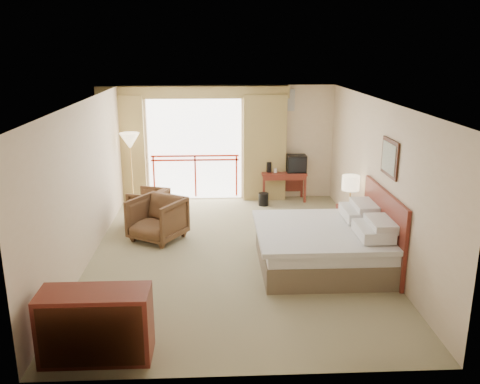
{
  "coord_description": "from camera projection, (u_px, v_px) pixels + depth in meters",
  "views": [
    {
      "loc": [
        -0.3,
        -8.4,
        3.58
      ],
      "look_at": [
        0.13,
        0.4,
        1.03
      ],
      "focal_mm": 38.0,
      "sensor_mm": 36.0,
      "label": 1
    }
  ],
  "objects": [
    {
      "name": "wall_left",
      "position": [
        86.0,
        182.0,
        8.58
      ],
      "size": [
        0.0,
        7.0,
        7.0
      ],
      "primitive_type": "plane",
      "rotation": [
        1.57,
        0.0,
        1.57
      ],
      "color": "beige",
      "rests_on": "ground"
    },
    {
      "name": "wall_front",
      "position": [
        246.0,
        266.0,
        5.33
      ],
      "size": [
        5.0,
        0.0,
        5.0
      ],
      "primitive_type": "plane",
      "rotation": [
        -1.57,
        0.0,
        0.0
      ],
      "color": "beige",
      "rests_on": "ground"
    },
    {
      "name": "framed_art",
      "position": [
        390.0,
        158.0,
        8.09
      ],
      "size": [
        0.04,
        0.72,
        0.6
      ],
      "color": "black",
      "rests_on": "wall_right"
    },
    {
      "name": "wall_right",
      "position": [
        377.0,
        179.0,
        8.81
      ],
      "size": [
        0.0,
        7.0,
        7.0
      ],
      "primitive_type": "plane",
      "rotation": [
        1.57,
        0.0,
        -1.57
      ],
      "color": "beige",
      "rests_on": "ground"
    },
    {
      "name": "floor",
      "position": [
        234.0,
        253.0,
        9.07
      ],
      "size": [
        7.0,
        7.0,
        0.0
      ],
      "primitive_type": "plane",
      "color": "gray",
      "rests_on": "ground"
    },
    {
      "name": "wall_back",
      "position": [
        228.0,
        143.0,
        12.05
      ],
      "size": [
        5.0,
        0.0,
        5.0
      ],
      "primitive_type": "plane",
      "rotation": [
        1.57,
        0.0,
        0.0
      ],
      "color": "beige",
      "rests_on": "ground"
    },
    {
      "name": "ceiling",
      "position": [
        233.0,
        101.0,
        8.32
      ],
      "size": [
        7.0,
        7.0,
        0.0
      ],
      "primitive_type": "plane",
      "rotation": [
        3.14,
        0.0,
        0.0
      ],
      "color": "white",
      "rests_on": "wall_back"
    },
    {
      "name": "book",
      "position": [
        139.0,
        202.0,
        10.18
      ],
      "size": [
        0.26,
        0.3,
        0.02
      ],
      "primitive_type": "imported",
      "rotation": [
        0.0,
        0.0,
        0.35
      ],
      "color": "white",
      "rests_on": "side_table"
    },
    {
      "name": "dresser",
      "position": [
        96.0,
        325.0,
        5.94
      ],
      "size": [
        1.28,
        0.55,
        0.86
      ],
      "rotation": [
        0.0,
        0.0,
        0.07
      ],
      "color": "maroon",
      "rests_on": "floor"
    },
    {
      "name": "nightstand",
      "position": [
        349.0,
        222.0,
        9.78
      ],
      "size": [
        0.43,
        0.51,
        0.6
      ],
      "primitive_type": "cube",
      "rotation": [
        0.0,
        0.0,
        0.03
      ],
      "color": "maroon",
      "rests_on": "floor"
    },
    {
      "name": "bed",
      "position": [
        325.0,
        245.0,
        8.46
      ],
      "size": [
        2.13,
        2.06,
        0.97
      ],
      "color": "brown",
      "rests_on": "floor"
    },
    {
      "name": "armchair_near",
      "position": [
        158.0,
        239.0,
        9.74
      ],
      "size": [
        1.22,
        1.23,
        0.82
      ],
      "primitive_type": "imported",
      "rotation": [
        0.0,
        0.0,
        -0.55
      ],
      "color": "#4E321E",
      "rests_on": "floor"
    },
    {
      "name": "valance",
      "position": [
        193.0,
        92.0,
        11.56
      ],
      "size": [
        4.4,
        0.22,
        0.28
      ],
      "primitive_type": "cube",
      "color": "#96804C",
      "rests_on": "wall_back"
    },
    {
      "name": "balcony_door",
      "position": [
        195.0,
        150.0,
        12.04
      ],
      "size": [
        2.4,
        0.0,
        2.4
      ],
      "primitive_type": "plane",
      "rotation": [
        1.57,
        0.0,
        0.0
      ],
      "color": "white",
      "rests_on": "wall_back"
    },
    {
      "name": "floor_lamp",
      "position": [
        130.0,
        144.0,
        11.22
      ],
      "size": [
        0.44,
        0.44,
        1.72
      ],
      "rotation": [
        0.0,
        0.0,
        0.28
      ],
      "color": "tan",
      "rests_on": "floor"
    },
    {
      "name": "phone",
      "position": [
        350.0,
        208.0,
        9.54
      ],
      "size": [
        0.2,
        0.16,
        0.08
      ],
      "primitive_type": "cube",
      "rotation": [
        0.0,
        0.0,
        0.05
      ],
      "color": "black",
      "rests_on": "nightstand"
    },
    {
      "name": "coffee_maker",
      "position": [
        269.0,
        167.0,
        11.97
      ],
      "size": [
        0.13,
        0.13,
        0.25
      ],
      "primitive_type": "cylinder",
      "rotation": [
        0.0,
        0.0,
        0.14
      ],
      "color": "black",
      "rests_on": "desk"
    },
    {
      "name": "cup",
      "position": [
        275.0,
        171.0,
        11.95
      ],
      "size": [
        0.07,
        0.07,
        0.1
      ],
      "primitive_type": "cylinder",
      "rotation": [
        0.0,
        0.0,
        0.02
      ],
      "color": "white",
      "rests_on": "desk"
    },
    {
      "name": "side_table",
      "position": [
        139.0,
        210.0,
        10.23
      ],
      "size": [
        0.51,
        0.51,
        0.55
      ],
      "rotation": [
        0.0,
        0.0,
        0.18
      ],
      "color": "black",
      "rests_on": "floor"
    },
    {
      "name": "desk",
      "position": [
        283.0,
        178.0,
        12.11
      ],
      "size": [
        1.06,
        0.51,
        0.69
      ],
      "rotation": [
        0.0,
        0.0,
        -0.08
      ],
      "color": "maroon",
      "rests_on": "floor"
    },
    {
      "name": "balcony_railing",
      "position": [
        195.0,
        166.0,
        12.12
      ],
      "size": [
        2.09,
        0.03,
        1.02
      ],
      "color": "red",
      "rests_on": "wall_back"
    },
    {
      "name": "table_lamp",
      "position": [
        351.0,
        183.0,
        9.62
      ],
      "size": [
        0.33,
        0.33,
        0.59
      ],
      "rotation": [
        0.0,
        0.0,
        -0.25
      ],
      "color": "tan",
      "rests_on": "nightstand"
    },
    {
      "name": "armchair_far",
      "position": [
        150.0,
        219.0,
        10.86
      ],
      "size": [
        0.91,
        0.9,
        0.66
      ],
      "primitive_type": "imported",
      "rotation": [
        0.0,
        0.0,
        -1.9
      ],
      "color": "#4E321E",
      "rests_on": "floor"
    },
    {
      "name": "tv",
      "position": [
        296.0,
        164.0,
        11.97
      ],
      "size": [
        0.45,
        0.36,
        0.41
      ],
      "rotation": [
        0.0,
        0.0,
        -0.25
      ],
      "color": "black",
      "rests_on": "desk"
    },
    {
      "name": "hvac_vent",
      "position": [
        284.0,
        100.0,
        11.8
      ],
      "size": [
        0.5,
        0.04,
        0.5
      ],
      "primitive_type": "cube",
      "color": "silver",
      "rests_on": "wall_back"
    },
    {
      "name": "wastebasket",
      "position": [
        263.0,
        199.0,
        11.77
      ],
      "size": [
        0.26,
        0.26,
        0.29
      ],
      "primitive_type": "cylinder",
      "rotation": [
        0.0,
        0.0,
        0.12
      ],
      "color": "black",
      "rests_on": "floor"
    },
    {
      "name": "headboard",
      "position": [
        383.0,
        229.0,
        8.43
      ],
      "size": [
        0.06,
        2.1,
        1.3
      ],
      "primitive_type": "cube",
      "color": "maroon",
      "rests_on": "wall_right"
    },
    {
      "name": "curtain_right",
      "position": [
        265.0,
        148.0,
        11.97
      ],
      "size": [
        1.0,
        0.26,
        2.5
      ],
      "primitive_type": "cube",
      "color": "#96804C",
      "rests_on": "wall_back"
    },
    {
      "name": "curtain_left",
      "position": [
        124.0,
        149.0,
        11.82
      ],
      "size": [
        1.0,
        0.26,
        2.5
      ],
      "primitive_type": "cube",
      "color": "#96804C",
      "rests_on": "wall_back"
    }
  ]
}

